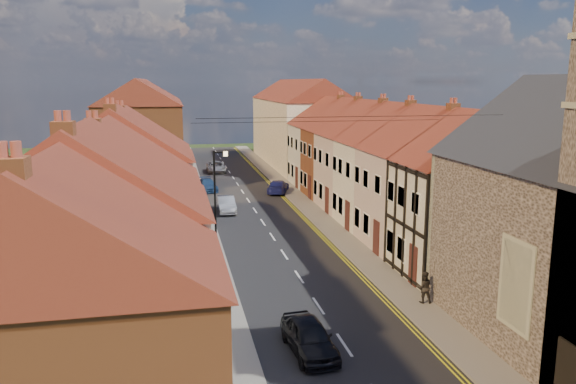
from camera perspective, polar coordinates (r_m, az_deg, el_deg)
The scene contains 23 objects.
road at distance 45.22m, azimuth -3.38°, elevation -1.88°, with size 7.00×90.00×0.02m, color black.
pavement_left at distance 44.80m, azimuth -8.96°, elevation -2.06°, with size 1.80×90.00×0.12m, color gray.
pavement_right at distance 46.03m, azimuth 2.05°, elevation -1.57°, with size 1.80×90.00×0.12m, color gray.
cottage_r_tudor at distance 31.11m, azimuth 18.61°, elevation -0.04°, with size 8.30×5.20×9.00m.
cottage_r_white_near at distance 35.80m, azimuth 14.34°, elevation 1.62°, with size 8.30×6.00×9.00m.
cottage_r_cream_mid at distance 40.66m, azimuth 11.02°, elevation 2.87°, with size 8.30×5.20×9.00m.
cottage_r_pink at distance 45.64m, azimuth 8.42°, elevation 3.84°, with size 8.30×6.00×9.00m.
cottage_r_white_far at distance 50.71m, azimuth 6.33°, elevation 4.62°, with size 8.30×5.20×9.00m.
cottage_r_cream_far at distance 55.84m, azimuth 4.61°, elevation 5.24°, with size 8.30×6.00×9.00m.
cottage_l_brick_near at distance 14.86m, azimuth -22.82°, elevation -12.79°, with size 8.30×5.70×8.80m.
cottage_l_cream at distance 20.19m, azimuth -19.78°, elevation -5.82°, with size 8.30×6.30×9.10m.
cottage_l_white at distance 26.37m, azimuth -17.90°, elevation -2.15°, with size 8.30×6.90×8.80m.
cottage_l_brick_mid at distance 32.29m, azimuth -16.81°, elevation 0.57°, with size 8.30×5.70×9.10m.
cottage_l_pink at distance 38.01m, azimuth -16.07°, elevation 1.91°, with size 8.30×6.30×8.80m.
block_right_far at distance 70.53m, azimuth 1.11°, elevation 7.16°, with size 8.30×24.20×10.50m.
block_left_far at distance 63.86m, azimuth -14.45°, elevation 6.40°, with size 8.30×24.20×10.50m.
lamppost at distance 34.34m, azimuth -7.30°, elevation -0.11°, with size 0.88×0.15×6.00m.
car_near at distance 22.07m, azimuth 2.17°, elevation -14.47°, with size 1.52×3.79×1.29m, color black.
car_mid at distance 44.78m, azimuth -6.31°, elevation -1.26°, with size 1.31×3.77×1.24m, color #A1A2A8.
car_far at distance 53.71m, azimuth -8.20°, elevation 0.70°, with size 1.56×3.83×1.11m, color navy.
car_distant at distance 64.64m, azimuth -7.32°, elevation 2.54°, with size 2.04×4.42×1.23m, color #94959A.
pedestrian_right at distance 27.00m, azimuth 13.67°, elevation -9.37°, with size 0.73×0.57×1.50m, color black.
car_far_b at distance 52.22m, azimuth -1.01°, elevation 0.57°, with size 1.68×4.14×1.20m, color navy.
Camera 1 is at (-6.33, -13.60, 10.18)m, focal length 35.00 mm.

